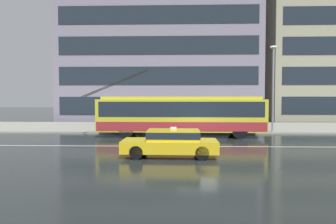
# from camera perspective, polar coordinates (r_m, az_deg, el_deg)

# --- Properties ---
(ground_plane) EXTENTS (160.00, 160.00, 0.00)m
(ground_plane) POSITION_cam_1_polar(r_m,az_deg,el_deg) (18.34, 5.49, -5.99)
(ground_plane) COLOR #212625
(sidewalk_slab) EXTENTS (80.00, 10.00, 0.14)m
(sidewalk_slab) POSITION_cam_1_polar(r_m,az_deg,el_deg) (28.17, 4.19, -2.89)
(sidewalk_slab) COLOR gray
(sidewalk_slab) RESTS_ON ground_plane
(lane_centre_line) EXTENTS (72.00, 0.14, 0.01)m
(lane_centre_line) POSITION_cam_1_polar(r_m,az_deg,el_deg) (17.15, 5.75, -6.56)
(lane_centre_line) COLOR silver
(lane_centre_line) RESTS_ON ground_plane
(trolleybus) EXTENTS (13.02, 2.60, 4.83)m
(trolleybus) POSITION_cam_1_polar(r_m,az_deg,el_deg) (21.45, 2.50, -0.48)
(trolleybus) COLOR gold
(trolleybus) RESTS_ON ground_plane
(taxi_oncoming_near) EXTENTS (4.47, 1.82, 1.39)m
(taxi_oncoming_near) POSITION_cam_1_polar(r_m,az_deg,el_deg) (14.01, 0.61, -5.70)
(taxi_oncoming_near) COLOR yellow
(taxi_oncoming_near) RESTS_ON ground_plane
(bus_shelter) EXTENTS (4.03, 1.82, 2.67)m
(bus_shelter) POSITION_cam_1_polar(r_m,az_deg,el_deg) (25.44, -2.26, 1.25)
(bus_shelter) COLOR gray
(bus_shelter) RESTS_ON sidewalk_slab
(pedestrian_at_shelter) EXTENTS (1.43, 1.43, 2.06)m
(pedestrian_at_shelter) POSITION_cam_1_polar(r_m,az_deg,el_deg) (25.21, 4.16, 0.42)
(pedestrian_at_shelter) COLOR #47573B
(pedestrian_at_shelter) RESTS_ON sidewalk_slab
(pedestrian_approaching_curb) EXTENTS (0.97, 0.97, 1.96)m
(pedestrian_approaching_curb) POSITION_cam_1_polar(r_m,az_deg,el_deg) (24.50, -5.21, 0.04)
(pedestrian_approaching_curb) COLOR #2A2B22
(pedestrian_approaching_curb) RESTS_ON sidewalk_slab
(pedestrian_walking_past) EXTENTS (1.42, 1.42, 1.96)m
(pedestrian_walking_past) POSITION_cam_1_polar(r_m,az_deg,el_deg) (24.65, 8.10, 0.25)
(pedestrian_walking_past) COLOR navy
(pedestrian_walking_past) RESTS_ON sidewalk_slab
(pedestrian_waiting_by_pole) EXTENTS (1.18, 1.18, 2.05)m
(pedestrian_waiting_by_pole) POSITION_cam_1_polar(r_m,az_deg,el_deg) (24.88, -0.46, 0.30)
(pedestrian_waiting_by_pole) COLOR navy
(pedestrian_waiting_by_pole) RESTS_ON sidewalk_slab
(street_lamp) EXTENTS (0.60, 0.32, 6.72)m
(street_lamp) POSITION_cam_1_polar(r_m,az_deg,el_deg) (24.73, 19.50, 5.61)
(street_lamp) COLOR gray
(street_lamp) RESTS_ON sidewalk_slab
(office_tower_corner_left) EXTENTS (24.97, 14.97, 21.51)m
(office_tower_corner_left) POSITION_cam_1_polar(r_m,az_deg,el_deg) (42.75, -1.32, 13.34)
(office_tower_corner_left) COLOR gray
(office_tower_corner_left) RESTS_ON ground_plane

